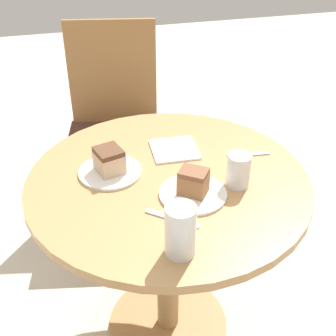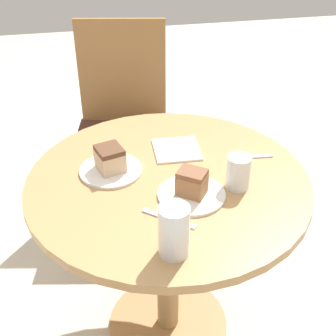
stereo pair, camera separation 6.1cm
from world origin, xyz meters
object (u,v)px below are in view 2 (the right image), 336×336
at_px(glass_water, 174,233).
at_px(plate_near, 191,195).
at_px(glass_lemonade, 238,174).
at_px(cake_slice_far, 110,159).
at_px(chair, 122,122).
at_px(cake_slice_near, 192,183).
at_px(plate_far, 111,170).

bearing_deg(glass_water, plate_near, 65.66).
height_order(plate_near, glass_lemonade, glass_lemonade).
relative_size(plate_near, glass_lemonade, 1.90).
relative_size(cake_slice_far, glass_water, 0.72).
relative_size(chair, glass_lemonade, 8.81).
distance_m(plate_near, cake_slice_far, 0.30).
distance_m(cake_slice_far, glass_lemonade, 0.42).
distance_m(plate_near, cake_slice_near, 0.05).
height_order(cake_slice_far, glass_lemonade, glass_lemonade).
distance_m(plate_far, cake_slice_far, 0.05).
xyz_separation_m(chair, plate_near, (0.12, -0.97, 0.25)).
xyz_separation_m(cake_slice_near, glass_lemonade, (0.15, 0.02, -0.00)).
relative_size(plate_far, cake_slice_far, 1.93).
distance_m(plate_near, glass_water, 0.26).
distance_m(chair, plate_near, 1.01).
bearing_deg(plate_near, glass_water, -114.34).
distance_m(plate_near, glass_lemonade, 0.16).
height_order(plate_near, plate_far, same).
xyz_separation_m(plate_far, glass_water, (0.13, -0.41, 0.06)).
bearing_deg(glass_water, cake_slice_far, 107.04).
distance_m(chair, cake_slice_near, 1.02).
bearing_deg(chair, glass_water, -78.75).
distance_m(chair, glass_lemonade, 1.03).
bearing_deg(cake_slice_near, chair, 96.76).
relative_size(glass_lemonade, glass_water, 0.74).
height_order(plate_far, cake_slice_near, cake_slice_near).
height_order(cake_slice_far, glass_water, glass_water).
distance_m(cake_slice_near, cake_slice_far, 0.29).
relative_size(cake_slice_near, glass_lemonade, 0.97).
relative_size(plate_near, plate_far, 1.01).
relative_size(chair, cake_slice_far, 9.03).
relative_size(chair, plate_far, 4.67).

